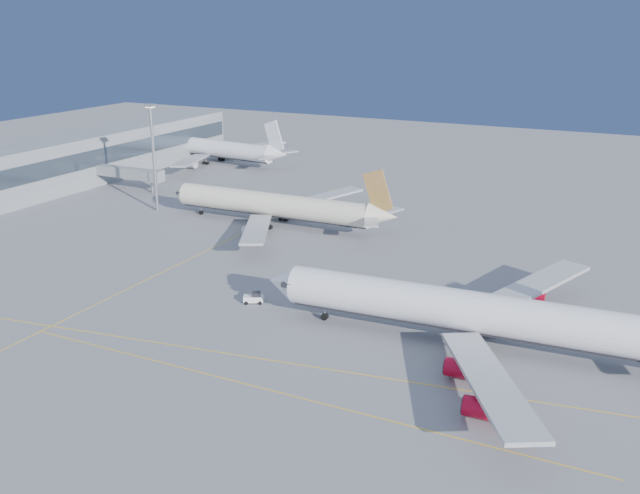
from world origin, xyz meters
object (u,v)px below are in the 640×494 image
at_px(airliner_third, 214,148).
at_px(pushback_tug, 254,298).
at_px(light_mast, 153,149).
at_px(airliner_virgin, 486,315).
at_px(airliner_etihad, 277,205).

height_order(airliner_third, pushback_tug, airliner_third).
bearing_deg(light_mast, pushback_tug, -37.64).
distance_m(airliner_third, pushback_tug, 133.00).
xyz_separation_m(airliner_third, light_mast, (23.55, -61.55, 11.48)).
bearing_deg(airliner_virgin, light_mast, 153.06).
bearing_deg(light_mast, airliner_virgin, -23.81).
height_order(airliner_etihad, light_mast, light_mast).
height_order(airliner_etihad, pushback_tug, airliner_etihad).
height_order(airliner_virgin, pushback_tug, airliner_virgin).
bearing_deg(airliner_third, airliner_virgin, -33.87).
xyz_separation_m(airliner_etihad, pushback_tug, (21.34, -46.17, -4.14)).
xyz_separation_m(airliner_etihad, light_mast, (-35.81, -2.09, 11.61)).
bearing_deg(airliner_virgin, airliner_etihad, 140.99).
relative_size(airliner_etihad, pushback_tug, 15.87).
relative_size(airliner_virgin, pushback_tug, 18.72).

